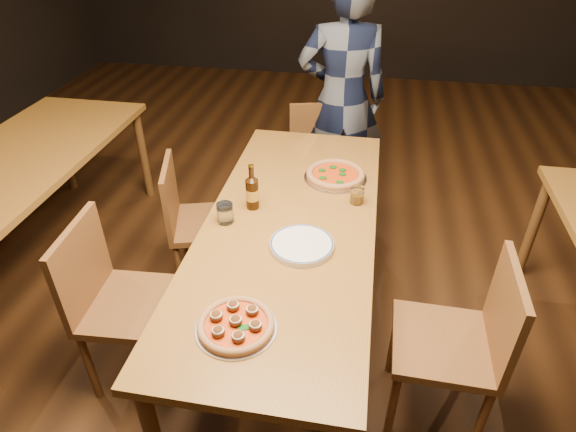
% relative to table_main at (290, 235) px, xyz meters
% --- Properties ---
extents(ground, '(9.00, 9.00, 0.00)m').
position_rel_table_main_xyz_m(ground, '(0.00, 0.00, -0.68)').
color(ground, black).
extents(table_main, '(0.80, 2.00, 0.75)m').
position_rel_table_main_xyz_m(table_main, '(0.00, 0.00, 0.00)').
color(table_main, brown).
rests_on(table_main, ground).
extents(table_left, '(0.80, 2.00, 0.75)m').
position_rel_table_main_xyz_m(table_left, '(-1.70, 0.30, 0.00)').
color(table_left, brown).
rests_on(table_left, ground).
extents(chair_main_nw, '(0.45, 0.45, 0.91)m').
position_rel_table_main_xyz_m(chair_main_nw, '(-0.68, -0.37, -0.22)').
color(chair_main_nw, '#553616').
rests_on(chair_main_nw, ground).
extents(chair_main_sw, '(0.49, 0.49, 0.85)m').
position_rel_table_main_xyz_m(chair_main_sw, '(-0.56, 0.37, -0.25)').
color(chair_main_sw, '#553616').
rests_on(chair_main_sw, ground).
extents(chair_main_e, '(0.43, 0.43, 0.91)m').
position_rel_table_main_xyz_m(chair_main_e, '(0.73, -0.35, -0.22)').
color(chair_main_e, '#553616').
rests_on(chair_main_e, ground).
extents(chair_end, '(0.49, 0.49, 0.87)m').
position_rel_table_main_xyz_m(chair_end, '(0.02, 1.13, -0.24)').
color(chair_end, '#553616').
rests_on(chair_end, ground).
extents(pizza_meatball, '(0.29, 0.29, 0.05)m').
position_rel_table_main_xyz_m(pizza_meatball, '(-0.08, -0.68, 0.09)').
color(pizza_meatball, '#B7B7BF').
rests_on(pizza_meatball, table_main).
extents(pizza_margherita, '(0.34, 0.34, 0.04)m').
position_rel_table_main_xyz_m(pizza_margherita, '(0.17, 0.45, 0.09)').
color(pizza_margherita, '#B7B7BF').
rests_on(pizza_margherita, table_main).
extents(plate_stack, '(0.28, 0.28, 0.03)m').
position_rel_table_main_xyz_m(plate_stack, '(0.08, -0.18, 0.09)').
color(plate_stack, white).
rests_on(plate_stack, table_main).
extents(beer_bottle, '(0.06, 0.06, 0.23)m').
position_rel_table_main_xyz_m(beer_bottle, '(-0.20, 0.10, 0.15)').
color(beer_bottle, black).
rests_on(beer_bottle, table_main).
extents(water_glass, '(0.08, 0.08, 0.10)m').
position_rel_table_main_xyz_m(water_glass, '(-0.30, -0.05, 0.12)').
color(water_glass, white).
rests_on(water_glass, table_main).
extents(amber_glass, '(0.07, 0.07, 0.09)m').
position_rel_table_main_xyz_m(amber_glass, '(0.30, 0.23, 0.11)').
color(amber_glass, '#9A5D11').
rests_on(amber_glass, table_main).
extents(diner, '(0.68, 0.51, 1.70)m').
position_rel_table_main_xyz_m(diner, '(0.13, 1.37, 0.17)').
color(diner, black).
rests_on(diner, ground).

